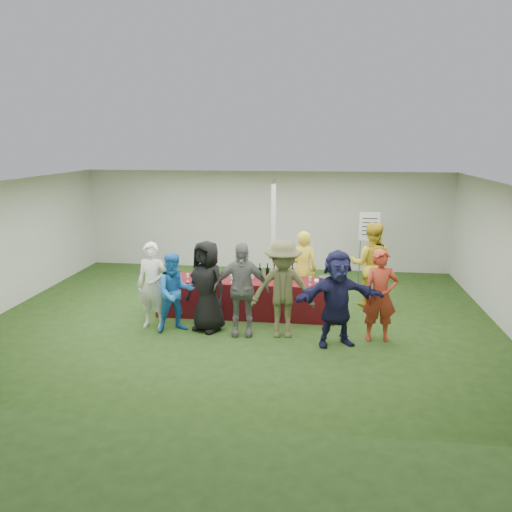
# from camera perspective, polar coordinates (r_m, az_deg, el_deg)

# --- Properties ---
(ground) EXTENTS (60.00, 60.00, 0.00)m
(ground) POSITION_cam_1_polar(r_m,az_deg,el_deg) (10.26, -1.51, -6.90)
(ground) COLOR #284719
(ground) RESTS_ON ground
(tent) EXTENTS (10.00, 10.00, 10.00)m
(tent) POSITION_cam_1_polar(r_m,az_deg,el_deg) (10.99, 1.99, 1.76)
(tent) COLOR white
(tent) RESTS_ON ground
(serving_table) EXTENTS (3.60, 0.80, 0.75)m
(serving_table) POSITION_cam_1_polar(r_m,az_deg,el_deg) (10.23, -1.12, -4.75)
(serving_table) COLOR maroon
(serving_table) RESTS_ON ground
(wine_bottles) EXTENTS (0.72, 0.15, 0.32)m
(wine_bottles) POSITION_cam_1_polar(r_m,az_deg,el_deg) (10.14, 2.40, -1.99)
(wine_bottles) COLOR black
(wine_bottles) RESTS_ON serving_table
(wine_glasses) EXTENTS (2.77, 0.14, 0.16)m
(wine_glasses) POSITION_cam_1_polar(r_m,az_deg,el_deg) (9.93, -3.84, -2.40)
(wine_glasses) COLOR silver
(wine_glasses) RESTS_ON serving_table
(water_bottle) EXTENTS (0.07, 0.07, 0.23)m
(water_bottle) POSITION_cam_1_polar(r_m,az_deg,el_deg) (10.15, -0.42, -2.06)
(water_bottle) COLOR silver
(water_bottle) RESTS_ON serving_table
(bar_towel) EXTENTS (0.25, 0.18, 0.03)m
(bar_towel) POSITION_cam_1_polar(r_m,az_deg,el_deg) (10.06, 7.43, -2.84)
(bar_towel) COLOR white
(bar_towel) RESTS_ON serving_table
(dump_bucket) EXTENTS (0.25, 0.25, 0.18)m
(dump_bucket) POSITION_cam_1_polar(r_m,az_deg,el_deg) (9.78, 7.88, -2.87)
(dump_bucket) COLOR slate
(dump_bucket) RESTS_ON serving_table
(wine_list_sign) EXTENTS (0.50, 0.03, 1.80)m
(wine_list_sign) POSITION_cam_1_polar(r_m,az_deg,el_deg) (12.53, 12.81, 2.70)
(wine_list_sign) COLOR slate
(wine_list_sign) RESTS_ON ground
(staff_pourer) EXTENTS (0.61, 0.41, 1.67)m
(staff_pourer) POSITION_cam_1_polar(r_m,az_deg,el_deg) (10.62, 5.36, -1.55)
(staff_pourer) COLOR yellow
(staff_pourer) RESTS_ON ground
(staff_back) EXTENTS (0.96, 0.79, 1.83)m
(staff_back) POSITION_cam_1_polar(r_m,az_deg,el_deg) (10.94, 13.00, -0.97)
(staff_back) COLOR gold
(staff_back) RESTS_ON ground
(customer_0) EXTENTS (0.62, 0.43, 1.65)m
(customer_0) POSITION_cam_1_polar(r_m,az_deg,el_deg) (9.66, -11.74, -3.30)
(customer_0) COLOR white
(customer_0) RESTS_ON ground
(customer_1) EXTENTS (0.91, 0.85, 1.50)m
(customer_1) POSITION_cam_1_polar(r_m,az_deg,el_deg) (9.41, -9.22, -4.12)
(customer_1) COLOR blue
(customer_1) RESTS_ON ground
(customer_2) EXTENTS (1.00, 0.86, 1.72)m
(customer_2) POSITION_cam_1_polar(r_m,az_deg,el_deg) (9.33, -5.64, -3.44)
(customer_2) COLOR black
(customer_2) RESTS_ON ground
(customer_3) EXTENTS (1.05, 0.51, 1.74)m
(customer_3) POSITION_cam_1_polar(r_m,az_deg,el_deg) (9.09, -1.70, -3.79)
(customer_3) COLOR slate
(customer_3) RESTS_ON ground
(customer_4) EXTENTS (1.20, 0.75, 1.79)m
(customer_4) POSITION_cam_1_polar(r_m,az_deg,el_deg) (8.99, 3.10, -3.82)
(customer_4) COLOR brown
(customer_4) RESTS_ON ground
(customer_5) EXTENTS (1.65, 0.96, 1.70)m
(customer_5) POSITION_cam_1_polar(r_m,az_deg,el_deg) (8.74, 9.25, -4.80)
(customer_5) COLOR #1A1A41
(customer_5) RESTS_ON ground
(customer_6) EXTENTS (0.64, 0.45, 1.66)m
(customer_6) POSITION_cam_1_polar(r_m,az_deg,el_deg) (9.10, 14.01, -4.43)
(customer_6) COLOR #A7311E
(customer_6) RESTS_ON ground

